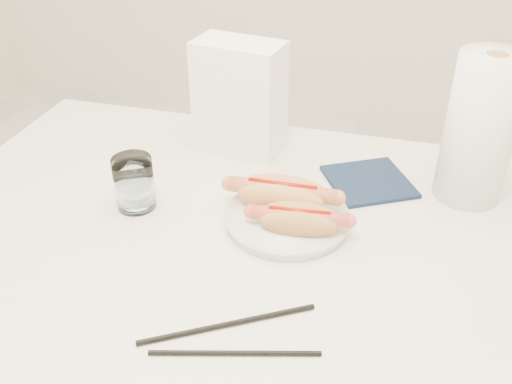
% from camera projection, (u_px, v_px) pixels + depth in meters
% --- Properties ---
extents(table, '(1.20, 0.80, 0.75)m').
position_uv_depth(table, '(253.00, 257.00, 1.01)').
color(table, silver).
rests_on(table, ground).
extents(plate, '(0.25, 0.25, 0.02)m').
position_uv_depth(plate, '(287.00, 220.00, 0.98)').
color(plate, white).
rests_on(plate, table).
extents(hotdog_left, '(0.19, 0.08, 0.05)m').
position_uv_depth(hotdog_left, '(282.00, 194.00, 0.99)').
color(hotdog_left, tan).
rests_on(hotdog_left, plate).
extents(hotdog_right, '(0.16, 0.07, 0.04)m').
position_uv_depth(hotdog_right, '(299.00, 220.00, 0.94)').
color(hotdog_right, '#B98248').
rests_on(hotdog_right, plate).
extents(water_glass, '(0.07, 0.07, 0.10)m').
position_uv_depth(water_glass, '(134.00, 183.00, 1.01)').
color(water_glass, white).
rests_on(water_glass, table).
extents(chopstick_near, '(0.22, 0.14, 0.01)m').
position_uv_depth(chopstick_near, '(228.00, 324.00, 0.79)').
color(chopstick_near, black).
rests_on(chopstick_near, table).
extents(chopstick_far, '(0.22, 0.07, 0.01)m').
position_uv_depth(chopstick_far, '(235.00, 353.00, 0.75)').
color(chopstick_far, black).
rests_on(chopstick_far, table).
extents(napkin_box, '(0.19, 0.12, 0.23)m').
position_uv_depth(napkin_box, '(239.00, 98.00, 1.15)').
color(napkin_box, white).
rests_on(napkin_box, table).
extents(navy_napkin, '(0.20, 0.20, 0.01)m').
position_uv_depth(navy_napkin, '(369.00, 182.00, 1.10)').
color(navy_napkin, '#111C37').
rests_on(navy_napkin, table).
extents(paper_towel_roll, '(0.12, 0.12, 0.27)m').
position_uv_depth(paper_towel_roll, '(480.00, 129.00, 1.00)').
color(paper_towel_roll, white).
rests_on(paper_towel_roll, table).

